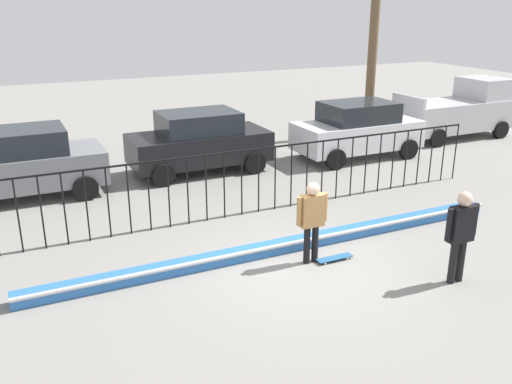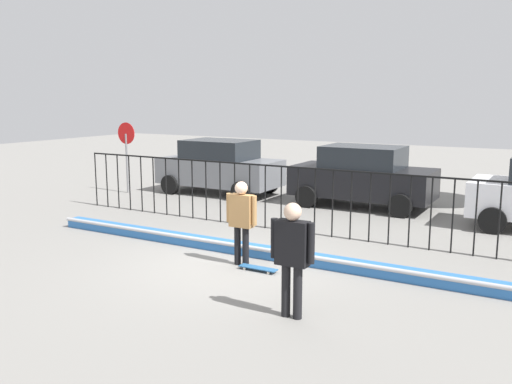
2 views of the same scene
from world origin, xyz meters
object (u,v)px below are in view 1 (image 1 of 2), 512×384
at_px(skateboarder, 312,215).
at_px(parked_car_black, 199,141).
at_px(parked_car_gray, 21,163).
at_px(parked_car_white, 357,129).
at_px(pickup_truck, 458,111).
at_px(camera_operator, 461,229).
at_px(skateboard, 335,258).

height_order(skateboarder, parked_car_black, parked_car_black).
relative_size(parked_car_gray, parked_car_white, 1.00).
bearing_deg(pickup_truck, parked_car_gray, -174.20).
height_order(parked_car_white, pickup_truck, pickup_truck).
relative_size(parked_car_gray, pickup_truck, 0.91).
xyz_separation_m(parked_car_gray, parked_car_black, (5.15, 0.23, 0.00)).
height_order(parked_car_gray, parked_car_black, same).
height_order(skateboarder, camera_operator, camera_operator).
height_order(skateboard, parked_car_gray, parked_car_gray).
relative_size(parked_car_gray, parked_car_black, 1.00).
bearing_deg(parked_car_black, camera_operator, -81.24).
bearing_deg(parked_car_white, camera_operator, -109.94).
xyz_separation_m(skateboard, pickup_truck, (10.42, 7.28, 0.98)).
height_order(skateboarder, parked_car_gray, parked_car_gray).
bearing_deg(parked_car_gray, skateboarder, -49.92).
distance_m(camera_operator, parked_car_black, 9.12).
bearing_deg(skateboard, camera_operator, -29.09).
height_order(parked_car_gray, parked_car_white, same).
distance_m(parked_car_gray, parked_car_black, 5.15).
height_order(camera_operator, parked_car_white, parked_car_white).
relative_size(skateboarder, skateboard, 2.16).
height_order(parked_car_black, pickup_truck, pickup_truck).
relative_size(skateboarder, parked_car_white, 0.40).
bearing_deg(skateboarder, camera_operator, -59.04).
relative_size(skateboarder, pickup_truck, 0.37).
xyz_separation_m(parked_car_gray, pickup_truck, (15.93, 0.35, 0.06)).
bearing_deg(camera_operator, pickup_truck, -119.70).
relative_size(skateboard, parked_car_white, 0.19).
bearing_deg(parked_car_gray, skateboard, -48.05).
distance_m(parked_car_gray, pickup_truck, 15.93).
bearing_deg(camera_operator, parked_car_white, -98.34).
relative_size(parked_car_black, parked_car_white, 1.00).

